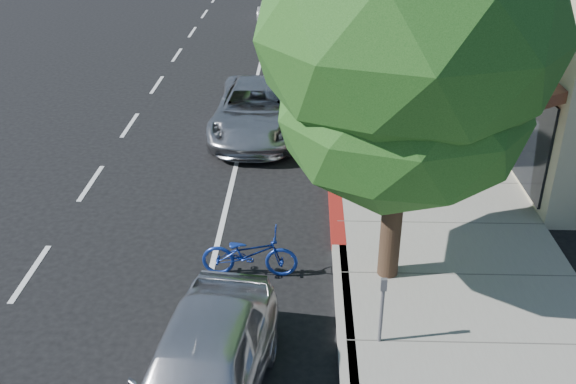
{
  "coord_description": "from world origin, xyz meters",
  "views": [
    {
      "loc": [
        -0.74,
        -12.45,
        7.37
      ],
      "look_at": [
        -1.08,
        -0.93,
        1.35
      ],
      "focal_mm": 40.0,
      "sensor_mm": 36.0,
      "label": 1
    }
  ],
  "objects_px": {
    "street_tree_0": "(408,37)",
    "silver_suv": "(257,110)",
    "white_pickup": "(285,1)",
    "bicycle": "(250,253)",
    "cyclist": "(323,144)",
    "dark_sedan": "(313,41)",
    "near_car_a": "(201,374)",
    "pedestrian": "(414,52)"
  },
  "relations": [
    {
      "from": "white_pickup",
      "to": "dark_sedan",
      "type": "bearing_deg",
      "value": -79.02
    },
    {
      "from": "cyclist",
      "to": "near_car_a",
      "type": "height_order",
      "value": "cyclist"
    },
    {
      "from": "bicycle",
      "to": "white_pickup",
      "type": "distance_m",
      "value": 22.92
    },
    {
      "from": "street_tree_0",
      "to": "bicycle",
      "type": "relative_size",
      "value": 4.17
    },
    {
      "from": "silver_suv",
      "to": "pedestrian",
      "type": "distance_m",
      "value": 7.57
    },
    {
      "from": "street_tree_0",
      "to": "bicycle",
      "type": "height_order",
      "value": "street_tree_0"
    },
    {
      "from": "bicycle",
      "to": "near_car_a",
      "type": "height_order",
      "value": "near_car_a"
    },
    {
      "from": "cyclist",
      "to": "bicycle",
      "type": "distance_m",
      "value": 4.61
    },
    {
      "from": "white_pickup",
      "to": "pedestrian",
      "type": "relative_size",
      "value": 3.47
    },
    {
      "from": "street_tree_0",
      "to": "bicycle",
      "type": "xyz_separation_m",
      "value": [
        -2.7,
        0.08,
        -4.29
      ]
    },
    {
      "from": "white_pickup",
      "to": "cyclist",
      "type": "bearing_deg",
      "value": -84.23
    },
    {
      "from": "silver_suv",
      "to": "white_pickup",
      "type": "distance_m",
      "value": 15.5
    },
    {
      "from": "cyclist",
      "to": "silver_suv",
      "type": "xyz_separation_m",
      "value": [
        -1.92,
        3.09,
        -0.23
      ]
    },
    {
      "from": "bicycle",
      "to": "dark_sedan",
      "type": "distance_m",
      "value": 15.32
    },
    {
      "from": "cyclist",
      "to": "white_pickup",
      "type": "xyz_separation_m",
      "value": [
        -1.58,
        18.59,
        -0.06
      ]
    },
    {
      "from": "near_car_a",
      "to": "dark_sedan",
      "type": "bearing_deg",
      "value": 92.14
    },
    {
      "from": "dark_sedan",
      "to": "pedestrian",
      "type": "bearing_deg",
      "value": -42.22
    },
    {
      "from": "cyclist",
      "to": "bicycle",
      "type": "xyz_separation_m",
      "value": [
        -1.52,
        -4.32,
        -0.48
      ]
    },
    {
      "from": "cyclist",
      "to": "dark_sedan",
      "type": "height_order",
      "value": "cyclist"
    },
    {
      "from": "near_car_a",
      "to": "pedestrian",
      "type": "height_order",
      "value": "pedestrian"
    },
    {
      "from": "street_tree_0",
      "to": "white_pickup",
      "type": "height_order",
      "value": "street_tree_0"
    },
    {
      "from": "silver_suv",
      "to": "dark_sedan",
      "type": "xyz_separation_m",
      "value": [
        1.7,
        7.85,
        0.07
      ]
    },
    {
      "from": "cyclist",
      "to": "pedestrian",
      "type": "distance_m",
      "value": 9.09
    },
    {
      "from": "white_pickup",
      "to": "street_tree_0",
      "type": "bearing_deg",
      "value": -82.24
    },
    {
      "from": "bicycle",
      "to": "silver_suv",
      "type": "height_order",
      "value": "silver_suv"
    },
    {
      "from": "silver_suv",
      "to": "pedestrian",
      "type": "bearing_deg",
      "value": 45.61
    },
    {
      "from": "street_tree_0",
      "to": "silver_suv",
      "type": "distance_m",
      "value": 9.07
    },
    {
      "from": "pedestrian",
      "to": "silver_suv",
      "type": "bearing_deg",
      "value": 3.05
    },
    {
      "from": "street_tree_0",
      "to": "near_car_a",
      "type": "distance_m",
      "value": 6.18
    },
    {
      "from": "silver_suv",
      "to": "white_pickup",
      "type": "bearing_deg",
      "value": 89.79
    },
    {
      "from": "silver_suv",
      "to": "dark_sedan",
      "type": "height_order",
      "value": "dark_sedan"
    },
    {
      "from": "bicycle",
      "to": "white_pickup",
      "type": "height_order",
      "value": "white_pickup"
    },
    {
      "from": "white_pickup",
      "to": "bicycle",
      "type": "bearing_deg",
      "value": -88.93
    },
    {
      "from": "dark_sedan",
      "to": "white_pickup",
      "type": "bearing_deg",
      "value": 92.34
    },
    {
      "from": "silver_suv",
      "to": "dark_sedan",
      "type": "distance_m",
      "value": 8.03
    },
    {
      "from": "dark_sedan",
      "to": "near_car_a",
      "type": "bearing_deg",
      "value": -102.87
    },
    {
      "from": "pedestrian",
      "to": "street_tree_0",
      "type": "bearing_deg",
      "value": 38.35
    },
    {
      "from": "cyclist",
      "to": "silver_suv",
      "type": "relative_size",
      "value": 0.37
    },
    {
      "from": "street_tree_0",
      "to": "silver_suv",
      "type": "height_order",
      "value": "street_tree_0"
    },
    {
      "from": "cyclist",
      "to": "pedestrian",
      "type": "bearing_deg",
      "value": -9.65
    },
    {
      "from": "silver_suv",
      "to": "pedestrian",
      "type": "xyz_separation_m",
      "value": [
        5.39,
        5.31,
        0.31
      ]
    },
    {
      "from": "bicycle",
      "to": "dark_sedan",
      "type": "bearing_deg",
      "value": -3.99
    }
  ]
}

